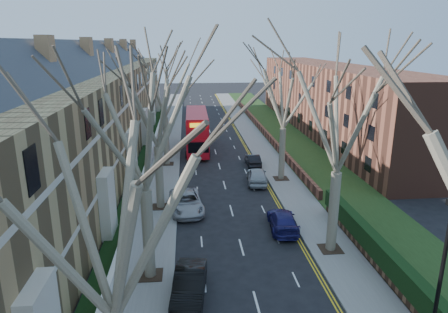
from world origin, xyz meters
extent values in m
cube|color=slate|center=(-6.00, 39.00, 0.06)|extent=(3.00, 102.00, 0.12)
cube|color=slate|center=(6.00, 39.00, 0.06)|extent=(3.00, 102.00, 0.12)
cube|color=#99794D|center=(-13.80, 31.00, 5.00)|extent=(9.00, 78.00, 10.00)
cube|color=#32363D|center=(-13.80, 31.00, 11.00)|extent=(4.67, 78.00, 4.67)
cube|color=beige|center=(-9.35, 31.00, 3.50)|extent=(0.12, 78.00, 0.35)
cube|color=beige|center=(-9.35, 31.00, 7.00)|extent=(0.12, 78.00, 0.35)
cube|color=brown|center=(17.50, 43.00, 5.00)|extent=(8.00, 54.00, 10.00)
cube|color=brown|center=(7.70, 43.00, 0.57)|extent=(0.35, 54.00, 0.90)
cube|color=brown|center=(7.70, 2.00, 0.42)|extent=(0.40, 24.00, 0.60)
cube|color=black|center=(7.70, 2.00, 1.32)|extent=(0.70, 24.00, 1.20)
cube|color=white|center=(-7.65, 31.00, 0.62)|extent=(0.30, 78.00, 1.00)
cube|color=#1C3413|center=(10.50, 39.00, 0.15)|extent=(6.00, 102.00, 0.06)
cylinder|color=black|center=(5.00, -3.50, 4.12)|extent=(0.14, 0.14, 8.00)
cylinder|color=#6C604D|center=(-5.70, 6.00, 2.75)|extent=(0.64, 0.64, 5.25)
cube|color=#2D2116|center=(-5.70, 6.00, 0.14)|extent=(1.40, 1.40, 0.05)
cylinder|color=#6C604D|center=(-5.70, 16.00, 2.66)|extent=(0.64, 0.64, 5.07)
cube|color=#2D2116|center=(-5.70, 16.00, 0.14)|extent=(1.40, 1.40, 0.05)
cylinder|color=#6C604D|center=(-5.70, 28.00, 2.75)|extent=(0.60, 0.60, 5.25)
cube|color=#2D2116|center=(-5.70, 28.00, 0.14)|extent=(1.40, 1.40, 0.05)
cylinder|color=#6C604D|center=(5.70, 8.00, 2.75)|extent=(0.64, 0.64, 5.25)
cube|color=#2D2116|center=(5.70, 8.00, 0.14)|extent=(1.40, 1.40, 0.05)
cylinder|color=#6C604D|center=(5.70, 22.00, 2.66)|extent=(0.60, 0.60, 5.07)
cube|color=#2D2116|center=(5.70, 22.00, 0.14)|extent=(1.40, 1.40, 0.05)
cube|color=red|center=(-2.21, 34.09, 1.48)|extent=(2.68, 11.35, 2.27)
cube|color=red|center=(-2.21, 34.09, 3.65)|extent=(2.68, 10.79, 2.06)
cube|color=black|center=(-2.21, 34.09, 1.95)|extent=(2.69, 10.45, 0.93)
cube|color=black|center=(-2.21, 34.09, 3.75)|extent=(2.69, 10.22, 0.93)
imported|color=black|center=(-3.46, 3.87, 0.76)|extent=(2.09, 4.74, 1.51)
imported|color=#9E9EA3|center=(-3.60, 15.31, 0.74)|extent=(2.98, 5.56, 1.49)
imported|color=navy|center=(3.32, 11.36, 0.67)|extent=(2.24, 4.78, 1.35)
imported|color=#A0A4A8|center=(3.16, 21.22, 0.77)|extent=(2.32, 4.72, 1.55)
imported|color=black|center=(3.69, 26.94, 0.64)|extent=(1.35, 3.86, 1.27)
camera|label=1|loc=(-3.34, -14.52, 13.07)|focal=32.00mm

